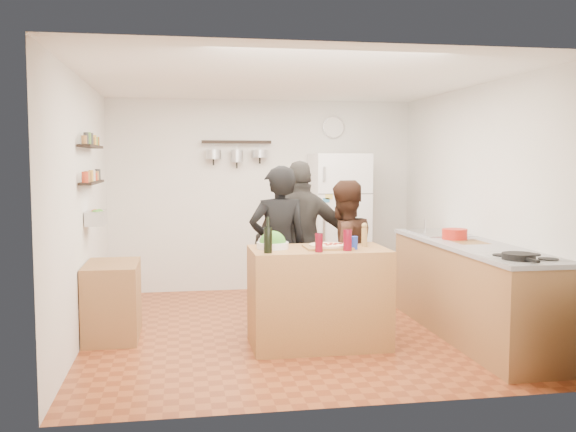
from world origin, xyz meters
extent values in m
plane|color=brown|center=(0.00, 0.00, 0.00)|extent=(4.20, 4.20, 0.00)
plane|color=white|center=(0.00, 0.00, 2.50)|extent=(4.20, 4.20, 0.00)
plane|color=silver|center=(0.00, 2.10, 1.25)|extent=(4.00, 0.00, 4.00)
plane|color=silver|center=(-2.00, 0.00, 1.25)|extent=(0.00, 4.20, 4.20)
plane|color=silver|center=(2.00, 0.00, 1.25)|extent=(0.00, 4.20, 4.20)
cube|color=#A4713C|center=(0.17, -0.59, 0.46)|extent=(1.25, 0.72, 0.91)
cube|color=olive|center=(0.25, -0.61, 0.92)|extent=(0.42, 0.34, 0.02)
cylinder|color=beige|center=(0.25, -0.61, 0.94)|extent=(0.34, 0.34, 0.02)
cylinder|color=white|center=(-0.25, -0.54, 0.94)|extent=(0.29, 0.29, 0.06)
cylinder|color=black|center=(-0.33, -0.81, 1.02)|extent=(0.07, 0.07, 0.23)
cylinder|color=#5A0714|center=(0.12, -0.83, 0.99)|extent=(0.07, 0.07, 0.17)
cylinder|color=#600817|center=(0.39, -0.79, 1.00)|extent=(0.08, 0.08, 0.19)
cylinder|color=olive|center=(0.62, -0.54, 1.00)|extent=(0.05, 0.05, 0.18)
cylinder|color=#1C319B|center=(0.47, -0.71, 0.97)|extent=(0.07, 0.07, 0.12)
imported|color=black|center=(-0.11, 0.04, 0.83)|extent=(0.64, 0.46, 1.66)
imported|color=black|center=(0.52, -0.12, 0.76)|extent=(0.89, 0.80, 1.52)
imported|color=#2B2826|center=(0.19, 0.38, 0.86)|extent=(1.03, 0.50, 1.71)
cube|color=#9E7042|center=(1.70, -0.55, 0.45)|extent=(0.63, 2.63, 0.90)
cube|color=white|center=(1.70, -1.50, 0.91)|extent=(0.60, 0.62, 0.02)
cylinder|color=black|center=(1.60, -1.58, 0.95)|extent=(0.26, 0.26, 0.05)
cube|color=silver|center=(1.70, 0.30, 0.92)|extent=(0.50, 0.80, 0.03)
cube|color=brown|center=(1.70, -0.46, 0.91)|extent=(0.30, 0.40, 0.02)
cylinder|color=#B52014|center=(1.65, -0.25, 0.97)|extent=(0.25, 0.25, 0.10)
cube|color=white|center=(0.95, 1.75, 0.90)|extent=(0.70, 0.68, 1.80)
cylinder|color=silver|center=(0.95, 2.08, 2.15)|extent=(0.30, 0.03, 0.30)
cube|color=black|center=(-1.93, 0.20, 1.50)|extent=(0.12, 1.00, 0.02)
cube|color=black|center=(-1.93, 0.20, 1.85)|extent=(0.12, 1.00, 0.02)
cube|color=silver|center=(-1.90, 0.20, 1.15)|extent=(0.18, 0.35, 0.14)
cube|color=#A26B43|center=(-1.74, -0.02, 0.36)|extent=(0.50, 0.80, 0.73)
cube|color=black|center=(-0.35, 2.00, 1.95)|extent=(0.90, 0.04, 0.04)
camera|label=1|loc=(-1.09, -6.30, 1.72)|focal=40.00mm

